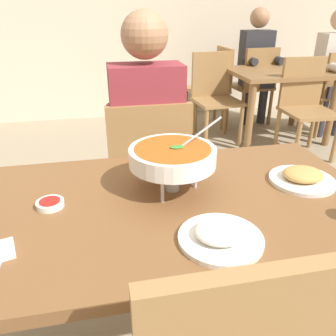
{
  "coord_description": "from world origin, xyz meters",
  "views": [
    {
      "loc": [
        -0.23,
        -0.96,
        1.32
      ],
      "look_at": [
        0.0,
        0.15,
        0.77
      ],
      "focal_mm": 36.22,
      "sensor_mm": 36.0,
      "label": 1
    }
  ],
  "objects": [
    {
      "name": "patron_bg_middle",
      "position": [
        1.62,
        2.86,
        0.75
      ],
      "size": [
        0.4,
        0.45,
        1.31
      ],
      "color": "#2D2D38",
      "rests_on": "ground_plane"
    },
    {
      "name": "chair_diner_main",
      "position": [
        -0.0,
        0.69,
        0.51
      ],
      "size": [
        0.44,
        0.44,
        0.9
      ],
      "color": "olive",
      "rests_on": "ground_plane"
    },
    {
      "name": "chair_bg_window",
      "position": [
        0.95,
        2.37,
        0.51
      ],
      "size": [
        0.47,
        0.47,
        0.9
      ],
      "color": "olive",
      "rests_on": "ground_plane"
    },
    {
      "name": "diner_main",
      "position": [
        0.0,
        0.72,
        0.75
      ],
      "size": [
        0.4,
        0.45,
        1.31
      ],
      "color": "#2D2D38",
      "rests_on": "ground_plane"
    },
    {
      "name": "chair_bg_left",
      "position": [
        2.27,
        2.24,
        0.51
      ],
      "size": [
        0.47,
        0.47,
        0.9
      ],
      "color": "olive",
      "rests_on": "ground_plane"
    },
    {
      "name": "chair_bg_corner",
      "position": [
        1.66,
        1.83,
        0.51
      ],
      "size": [
        0.45,
        0.45,
        0.9
      ],
      "color": "olive",
      "rests_on": "ground_plane"
    },
    {
      "name": "curry_bowl",
      "position": [
        -0.0,
        0.07,
        0.85
      ],
      "size": [
        0.33,
        0.3,
        0.26
      ],
      "color": "silver",
      "rests_on": "dining_table_main"
    },
    {
      "name": "chair_bg_right",
      "position": [
        1.11,
        2.83,
        0.51
      ],
      "size": [
        0.46,
        0.46,
        0.9
      ],
      "color": "olive",
      "rests_on": "ground_plane"
    },
    {
      "name": "dining_table_main",
      "position": [
        0.0,
        0.0,
        0.62
      ],
      "size": [
        1.37,
        0.8,
        0.72
      ],
      "color": "brown",
      "rests_on": "ground_plane"
    },
    {
      "name": "appetizer_plate",
      "position": [
        0.49,
        0.03,
        0.74
      ],
      "size": [
        0.24,
        0.24,
        0.06
      ],
      "color": "white",
      "rests_on": "dining_table_main"
    },
    {
      "name": "patron_bg_left",
      "position": [
        2.24,
        2.29,
        0.75
      ],
      "size": [
        0.4,
        0.45,
        1.31
      ],
      "color": "#2D2D38",
      "rests_on": "ground_plane"
    },
    {
      "name": "chair_bg_middle",
      "position": [
        1.59,
        2.79,
        0.51
      ],
      "size": [
        0.49,
        0.49,
        0.9
      ],
      "color": "olive",
      "rests_on": "ground_plane"
    },
    {
      "name": "dining_table_far",
      "position": [
        1.62,
        2.29,
        0.6
      ],
      "size": [
        1.0,
        0.8,
        0.72
      ],
      "color": "brown",
      "rests_on": "ground_plane"
    },
    {
      "name": "sauce_dish",
      "position": [
        -0.42,
        0.04,
        0.73
      ],
      "size": [
        0.09,
        0.09,
        0.02
      ],
      "color": "white",
      "rests_on": "dining_table_main"
    },
    {
      "name": "rice_plate",
      "position": [
        0.07,
        -0.24,
        0.74
      ],
      "size": [
        0.24,
        0.24,
        0.06
      ],
      "color": "white",
      "rests_on": "dining_table_main"
    }
  ]
}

